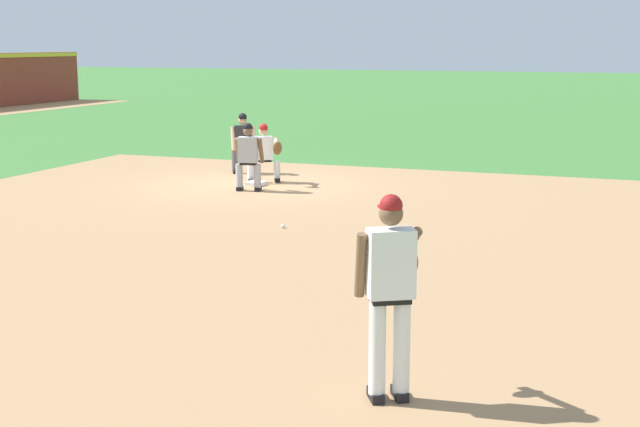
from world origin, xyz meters
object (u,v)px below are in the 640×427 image
Objects in this scene: first_baseman at (265,151)px; baserunner at (248,154)px; first_base_bag at (256,184)px; pitcher at (391,285)px; umpire at (243,141)px; baseball at (283,226)px.

first_baseman is 0.92× the size of baserunner.
first_baseman is (0.45, -0.02, 0.69)m from first_base_bag.
baserunner is at bearing 31.28° from pitcher.
first_base_bag is at bearing -146.49° from umpire.
first_base_bag is 0.28× the size of first_baseman.
baseball is 0.04× the size of pitcher.
pitcher is 12.58m from first_baseman.
pitcher reaches higher than first_baseman.
first_baseman is 0.92× the size of umpire.
baseball is 0.06× the size of first_baseman.
pitcher is at bearing -149.37° from umpire.
pitcher is 14.14m from umpire.
pitcher is (-6.51, -3.78, 1.02)m from baseball.
umpire reaches higher than first_baseman.
first_base_bag is 12.24m from pitcher.
baseball is at bearing -146.53° from baserunner.
pitcher reaches higher than baserunner.
first_baseman is at bearing 6.76° from baserunner.
pitcher reaches higher than umpire.
baserunner is at bearing 33.47° from baseball.
baserunner is 1.00× the size of umpire.
pitcher reaches higher than baseball.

